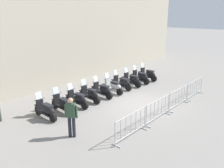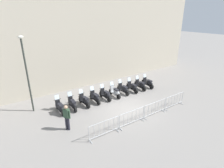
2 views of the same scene
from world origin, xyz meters
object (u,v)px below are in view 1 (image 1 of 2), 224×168
Objects in this scene: motorcycle_0 at (46,110)px; motorcycle_2 at (77,99)px; motorcycle_6 at (122,83)px; barrier_segment_0 at (131,126)px; motorcycle_9 at (148,74)px; barrier_segment_2 at (179,98)px; motorcycle_4 at (102,90)px; motorcycle_3 at (90,94)px; motorcycle_5 at (113,86)px; barrier_segment_3 at (195,88)px; motorcycle_1 at (62,104)px; barrier_segment_1 at (158,110)px; motorcycle_8 at (140,77)px; officer_near_row_end at (71,115)px; motorcycle_7 at (132,80)px.

motorcycle_2 is at bearing -4.21° from motorcycle_0.
barrier_segment_0 is (-5.03, -3.93, 0.07)m from motorcycle_6.
barrier_segment_2 is at bearing -133.32° from motorcycle_9.
motorcycle_4 is at bearing 178.33° from motorcycle_6.
motorcycle_9 is (4.97, -0.39, 0.00)m from motorcycle_4.
motorcycle_3 is 4.94m from barrier_segment_2.
motorcycle_5 is (0.99, -0.08, 0.00)m from motorcycle_4.
motorcycle_0 is 0.83× the size of barrier_segment_3.
motorcycle_0 is at bearing 147.80° from barrier_segment_3.
motorcycle_3 is at bearing 174.70° from motorcycle_4.
motorcycle_1 and motorcycle_5 have the same top height.
motorcycle_9 is at bearing -4.25° from motorcycle_2.
motorcycle_3 is (0.99, -0.04, 0.00)m from motorcycle_2.
motorcycle_5 is at bearing -4.23° from motorcycle_1.
motorcycle_0 reaches higher than barrier_segment_3.
motorcycle_4 is 1.00× the size of motorcycle_9.
barrier_segment_1 is at bearing -125.07° from motorcycle_6.
motorcycle_2 is 0.83× the size of barrier_segment_1.
motorcycle_2 is 0.83× the size of barrier_segment_3.
barrier_segment_2 is (-3.67, -3.89, 0.07)m from motorcycle_9.
motorcycle_2 and motorcycle_8 have the same top height.
motorcycle_5 reaches higher than barrier_segment_3.
motorcycle_0 is at bearing 175.76° from motorcycle_9.
motorcycle_2 is 3.99m from motorcycle_6.
officer_near_row_end reaches higher than motorcycle_0.
motorcycle_3 is (2.99, -0.18, 0.00)m from motorcycle_0.
motorcycle_2 is at bearing 175.82° from motorcycle_8.
officer_near_row_end reaches higher than motorcycle_8.
motorcycle_4 is 1.00× the size of motorcycle_6.
motorcycle_0 is at bearing 78.01° from officer_near_row_end.
motorcycle_5 reaches higher than barrier_segment_2.
motorcycle_2 is at bearing 140.21° from barrier_segment_3.
motorcycle_4 is 1.00× the size of motorcycle_5.
motorcycle_2 is 1.00× the size of motorcycle_5.
motorcycle_1 is 1.00× the size of motorcycle_7.
motorcycle_0 is 1.00× the size of motorcycle_9.
motorcycle_0 is 4.37m from barrier_segment_0.
motorcycle_0 reaches higher than barrier_segment_0.
motorcycle_2 and motorcycle_7 have the same top height.
motorcycle_5 is 3.99m from motorcycle_9.
barrier_segment_1 is (-4.84, -3.83, 0.07)m from motorcycle_8.
barrier_segment_2 is (-1.68, -4.06, 0.07)m from motorcycle_7.
barrier_segment_1 and barrier_segment_3 have the same top height.
barrier_segment_1 is at bearing -30.51° from officer_near_row_end.
motorcycle_5 is (1.99, -0.17, 0.00)m from motorcycle_3.
motorcycle_3 and motorcycle_6 have the same top height.
motorcycle_3 is 1.00× the size of officer_near_row_end.
officer_near_row_end is at bearing -163.24° from motorcycle_6.
barrier_segment_3 is at bearing -97.03° from motorcycle_8.
motorcycle_9 is at bearing -4.62° from motorcycle_8.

